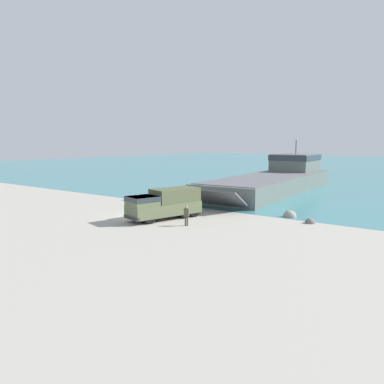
% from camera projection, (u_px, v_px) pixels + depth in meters
% --- Properties ---
extents(ground_plane, '(240.00, 240.00, 0.00)m').
position_uv_depth(ground_plane, '(142.00, 216.00, 37.05)').
color(ground_plane, '#9E998E').
extents(water_surface, '(240.00, 180.00, 0.01)m').
position_uv_depth(water_surface, '(363.00, 166.00, 114.78)').
color(water_surface, teal).
rests_on(water_surface, ground_plane).
extents(landing_craft, '(10.90, 36.71, 7.68)m').
position_uv_depth(landing_craft, '(278.00, 177.00, 58.03)').
color(landing_craft, '#56605B').
rests_on(landing_craft, ground_plane).
extents(military_truck, '(4.28, 7.77, 2.86)m').
position_uv_depth(military_truck, '(165.00, 203.00, 35.71)').
color(military_truck, '#566042').
rests_on(military_truck, ground_plane).
extents(soldier_on_ramp, '(0.50, 0.39, 1.78)m').
position_uv_depth(soldier_on_ramp, '(186.00, 214.00, 32.77)').
color(soldier_on_ramp, '#4C4738').
rests_on(soldier_on_ramp, ground_plane).
extents(moored_boat_a, '(6.54, 7.71, 2.21)m').
position_uv_depth(moored_boat_a, '(287.00, 168.00, 94.24)').
color(moored_boat_a, navy).
rests_on(moored_boat_a, ground_plane).
extents(mooring_bollard, '(0.31, 0.31, 0.69)m').
position_uv_depth(mooring_bollard, '(149.00, 201.00, 44.37)').
color(mooring_bollard, '#333338').
rests_on(mooring_bollard, ground_plane).
extents(shoreline_rock_a, '(1.39, 1.39, 1.39)m').
position_uv_depth(shoreline_rock_a, '(163.00, 201.00, 46.90)').
color(shoreline_rock_a, gray).
rests_on(shoreline_rock_a, ground_plane).
extents(shoreline_rock_b, '(1.37, 1.37, 1.37)m').
position_uv_depth(shoreline_rock_b, '(131.00, 200.00, 47.21)').
color(shoreline_rock_b, gray).
rests_on(shoreline_rock_b, ground_plane).
extents(shoreline_rock_c, '(0.95, 0.95, 0.95)m').
position_uv_depth(shoreline_rock_c, '(310.00, 223.00, 33.91)').
color(shoreline_rock_c, '#66605B').
rests_on(shoreline_rock_c, ground_plane).
extents(shoreline_rock_d, '(1.31, 1.31, 1.31)m').
position_uv_depth(shoreline_rock_d, '(290.00, 217.00, 36.82)').
color(shoreline_rock_d, gray).
rests_on(shoreline_rock_d, ground_plane).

